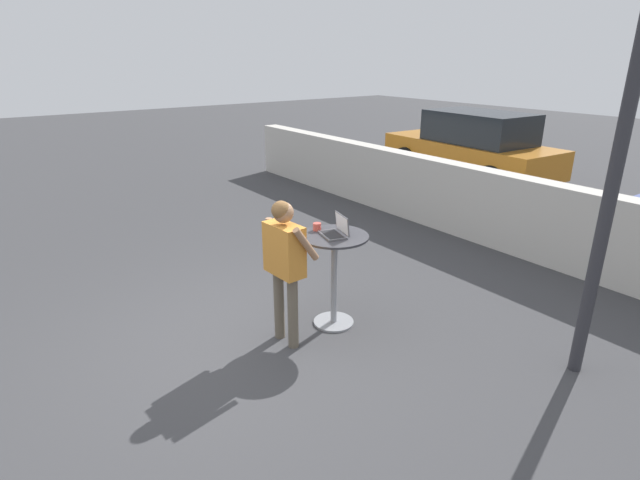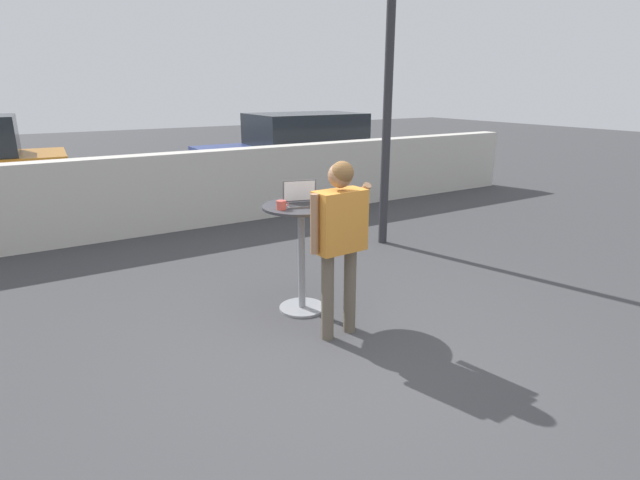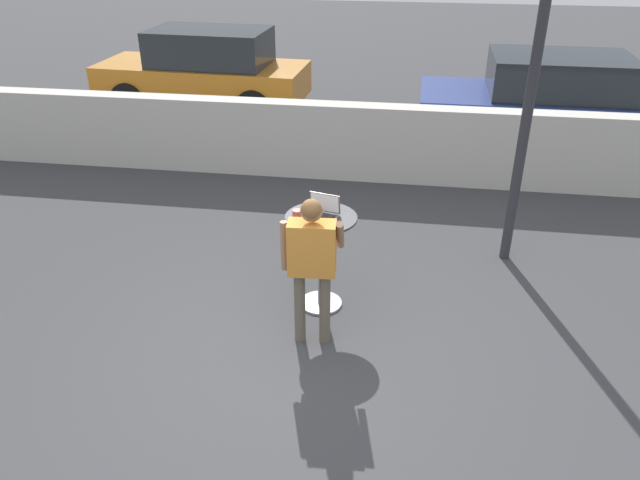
{
  "view_description": "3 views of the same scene",
  "coord_description": "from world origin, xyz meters",
  "views": [
    {
      "loc": [
        4.2,
        -2.07,
        2.91
      ],
      "look_at": [
        0.43,
        0.71,
        1.16
      ],
      "focal_mm": 28.0,
      "sensor_mm": 36.0,
      "label": 1
    },
    {
      "loc": [
        -2.06,
        -2.98,
        2.15
      ],
      "look_at": [
        0.03,
        0.42,
        0.93
      ],
      "focal_mm": 28.0,
      "sensor_mm": 36.0,
      "label": 2
    },
    {
      "loc": [
        1.05,
        -4.6,
        3.91
      ],
      "look_at": [
        0.29,
        0.47,
        1.13
      ],
      "focal_mm": 35.0,
      "sensor_mm": 36.0,
      "label": 3
    }
  ],
  "objects": [
    {
      "name": "standing_person",
      "position": [
        0.22,
        0.41,
        1.0
      ],
      "size": [
        0.59,
        0.37,
        1.58
      ],
      "color": "brown",
      "rests_on": "ground_plane"
    },
    {
      "name": "cafe_table",
      "position": [
        0.22,
        1.06,
        0.73
      ],
      "size": [
        0.75,
        0.75,
        1.08
      ],
      "color": "gray",
      "rests_on": "ground_plane"
    },
    {
      "name": "coffee_mug",
      "position": [
        -0.02,
        1.0,
        1.12
      ],
      "size": [
        0.12,
        0.09,
        0.08
      ],
      "color": "#C14C42",
      "rests_on": "cafe_table"
    },
    {
      "name": "parked_car_near_street",
      "position": [
        3.42,
        6.78,
        0.81
      ],
      "size": [
        4.33,
        2.06,
        1.6
      ],
      "color": "navy",
      "rests_on": "ground_plane"
    },
    {
      "name": "laptop",
      "position": [
        0.23,
        1.07,
        1.13
      ],
      "size": [
        0.38,
        0.31,
        0.23
      ],
      "color": "#515156",
      "rests_on": "cafe_table"
    },
    {
      "name": "ground_plane",
      "position": [
        0.0,
        0.0,
        0.0
      ],
      "size": [
        50.0,
        50.0,
        0.0
      ],
      "primitive_type": "plane",
      "color": "#3D3D3F"
    },
    {
      "name": "street_lamp",
      "position": [
        2.33,
        2.42,
        3.1
      ],
      "size": [
        0.32,
        0.32,
        4.88
      ],
      "color": "#2D2D33",
      "rests_on": "ground_plane"
    },
    {
      "name": "pavement_kerb",
      "position": [
        0.0,
        4.71,
        0.6
      ],
      "size": [
        14.39,
        0.35,
        1.19
      ],
      "color": "beige",
      "rests_on": "ground_plane"
    }
  ]
}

